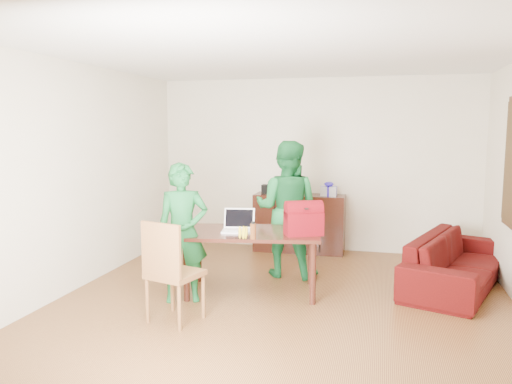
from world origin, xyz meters
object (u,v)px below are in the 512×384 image
(bottle, at_px, (253,230))
(sofa, at_px, (457,261))
(person_near, at_px, (183,233))
(table, at_px, (252,239))
(person_far, at_px, (287,209))
(red_bag, at_px, (303,221))
(chair, at_px, (174,292))
(laptop, at_px, (238,228))

(bottle, bearing_deg, sofa, 28.44)
(person_near, relative_size, sofa, 0.73)
(table, xyz_separation_m, person_near, (-0.67, -0.46, 0.13))
(person_far, height_order, sofa, person_far)
(person_far, bearing_deg, bottle, 87.25)
(bottle, bearing_deg, red_bag, 35.73)
(chair, relative_size, sofa, 0.49)
(table, bearing_deg, sofa, 9.38)
(person_far, bearing_deg, sofa, -174.52)
(person_near, distance_m, sofa, 3.34)
(bottle, xyz_separation_m, red_bag, (0.49, 0.36, 0.06))
(person_near, xyz_separation_m, sofa, (3.04, 1.29, -0.47))
(laptop, bearing_deg, chair, -121.04)
(person_far, bearing_deg, table, 75.71)
(chair, xyz_separation_m, sofa, (2.90, 1.87, 0.01))
(table, relative_size, chair, 1.64)
(person_near, bearing_deg, laptop, 12.06)
(laptop, xyz_separation_m, sofa, (2.52, 0.90, -0.47))
(person_near, distance_m, red_bag, 1.36)
(red_bag, bearing_deg, bottle, -168.43)
(red_bag, bearing_deg, person_near, 174.03)
(laptop, height_order, red_bag, red_bag)
(table, height_order, person_far, person_far)
(table, relative_size, person_near, 1.09)
(bottle, xyz_separation_m, sofa, (2.25, 1.22, -0.52))
(table, xyz_separation_m, chair, (-0.53, -1.05, -0.34))
(bottle, relative_size, sofa, 0.09)
(red_bag, bearing_deg, laptop, 158.48)
(laptop, relative_size, red_bag, 0.97)
(table, distance_m, chair, 1.22)
(laptop, bearing_deg, red_bag, -7.13)
(person_near, height_order, red_bag, person_near)
(laptop, height_order, bottle, laptop)
(laptop, bearing_deg, person_near, -153.35)
(bottle, bearing_deg, chair, -134.58)
(red_bag, xyz_separation_m, sofa, (1.76, 0.86, -0.57))
(table, bearing_deg, person_near, -155.40)
(chair, height_order, person_far, person_far)
(table, relative_size, sofa, 0.79)
(person_far, bearing_deg, red_bag, 117.23)
(person_far, xyz_separation_m, laptop, (-0.41, -0.86, -0.10))
(person_far, bearing_deg, chair, 71.00)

